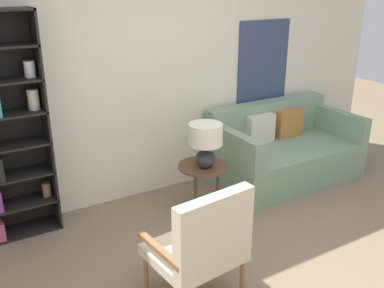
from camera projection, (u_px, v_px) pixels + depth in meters
name	position (u px, v px, depth m)	size (l,w,h in m)	color
wall_back	(151.00, 72.00, 4.45)	(6.40, 0.08, 2.70)	silver
armchair	(204.00, 242.00, 3.02)	(0.69, 0.63, 0.92)	olive
couch	(282.00, 152.00, 5.12)	(1.70, 0.95, 0.87)	gray
side_table	(203.00, 171.00, 4.22)	(0.49, 0.49, 0.54)	brown
table_lamp	(205.00, 141.00, 4.05)	(0.32, 0.32, 0.44)	#2D2D33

